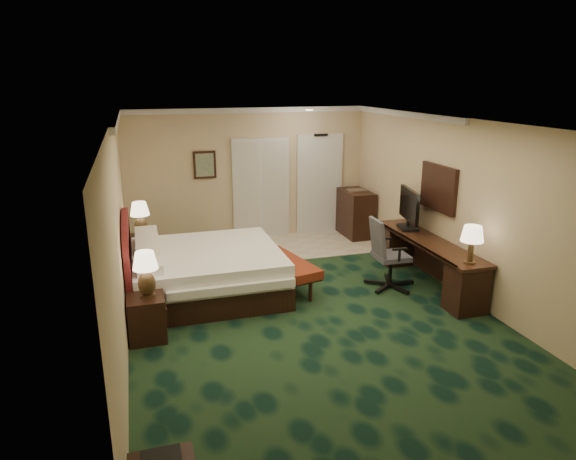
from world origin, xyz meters
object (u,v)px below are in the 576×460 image
object	(u,v)px
bed_bench	(287,274)
minibar	(355,213)
tv	(409,209)
lamp_far	(140,219)
nightstand_far	(142,252)
bed	(208,272)
desk_chair	(391,253)
nightstand_near	(147,317)
lamp_near	(146,274)
desk	(427,263)

from	to	relation	value
bed_bench	minibar	bearing A→B (deg)	32.69
tv	minibar	bearing A→B (deg)	102.40
lamp_far	nightstand_far	bearing A→B (deg)	177.11
bed	nightstand_far	distance (m)	1.74
bed	desk_chair	xyz separation A→B (m)	(2.86, -0.60, 0.22)
bed_bench	nightstand_near	bearing A→B (deg)	-167.55
nightstand_near	nightstand_far	world-z (taller)	nightstand_far
lamp_near	minibar	xyz separation A→B (m)	(4.40, 3.42, -0.39)
lamp_near	tv	size ratio (longest dim) A/B	0.66
lamp_far	tv	size ratio (longest dim) A/B	0.69
nightstand_far	minibar	distance (m)	4.50
nightstand_near	bed_bench	world-z (taller)	nightstand_near
desk	bed	bearing A→B (deg)	169.16
bed_bench	desk	world-z (taller)	desk
bed_bench	lamp_near	bearing A→B (deg)	-167.09
lamp_near	tv	distance (m)	4.59
bed	bed_bench	world-z (taller)	bed
bed	nightstand_near	bearing A→B (deg)	-128.10
lamp_near	lamp_far	distance (m)	2.68
minibar	bed_bench	bearing A→B (deg)	-133.63
bed_bench	tv	size ratio (longest dim) A/B	1.57
bed_bench	tv	bearing A→B (deg)	-9.58
bed_bench	tv	xyz separation A→B (m)	(2.23, 0.16, 0.87)
nightstand_near	minibar	distance (m)	5.60
nightstand_far	lamp_near	size ratio (longest dim) A/B	0.98
bed	tv	xyz separation A→B (m)	(3.48, 0.02, 0.75)
bed	minibar	xyz separation A→B (m)	(3.47, 2.19, 0.14)
tv	desk_chair	xyz separation A→B (m)	(-0.62, -0.61, -0.53)
bed_bench	desk_chair	bearing A→B (deg)	-29.35
desk	desk_chair	size ratio (longest dim) A/B	2.26
minibar	bed	bearing A→B (deg)	-147.80
lamp_far	bed_bench	world-z (taller)	lamp_far
bed_bench	minibar	size ratio (longest dim) A/B	1.43
bed	tv	distance (m)	3.56
lamp_near	bed_bench	distance (m)	2.52
nightstand_near	desk_chair	world-z (taller)	desk_chair
lamp_near	desk_chair	size ratio (longest dim) A/B	0.52
lamp_near	lamp_far	xyz separation A→B (m)	(-0.01, 2.68, 0.01)
nightstand_far	bed_bench	bearing A→B (deg)	-35.75
desk	minibar	bearing A→B (deg)	90.14
nightstand_near	lamp_far	distance (m)	2.75
nightstand_far	tv	xyz separation A→B (m)	(4.44, -1.43, 0.81)
desk_chair	minibar	world-z (taller)	desk_chair
nightstand_near	lamp_near	size ratio (longest dim) A/B	0.98
bed	desk	bearing A→B (deg)	-10.84
desk	nightstand_far	bearing A→B (deg)	154.53
lamp_near	nightstand_near	bearing A→B (deg)	172.74
lamp_near	desk_chair	world-z (taller)	lamp_near
desk	minibar	xyz separation A→B (m)	(-0.01, 2.85, 0.11)
nightstand_near	bed_bench	bearing A→B (deg)	26.13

